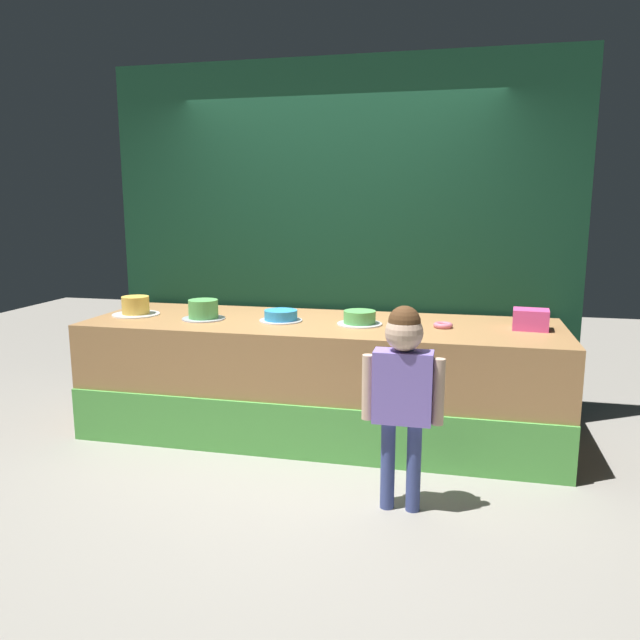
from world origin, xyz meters
The scene contains 10 objects.
ground_plane centered at (0.00, 0.00, 0.00)m, with size 12.00×12.00×0.00m, color gray.
stage_platform centered at (0.00, 0.52, 0.42)m, with size 3.40×1.07×0.84m.
curtain_backdrop centered at (0.00, 1.15, 1.39)m, with size 3.74×0.08×2.78m, color #113823.
child_figure centered at (0.69, -0.52, 0.74)m, with size 0.44×0.20×1.15m.
pink_box centered at (1.44, 0.57, 0.91)m, with size 0.23×0.18×0.14m, color #ED4C99.
donut centered at (0.87, 0.50, 0.86)m, with size 0.13×0.13×0.04m, color pink.
cake_far_left centered at (-1.44, 0.48, 0.90)m, with size 0.36×0.36×0.14m.
cake_center_left centered at (-0.87, 0.43, 0.91)m, with size 0.32×0.32×0.15m.
cake_center_right centered at (-0.29, 0.49, 0.88)m, with size 0.31×0.31×0.08m.
cake_far_right centered at (0.29, 0.49, 0.88)m, with size 0.32×0.32×0.10m.
Camera 1 is at (0.97, -3.73, 1.68)m, focal length 34.55 mm.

